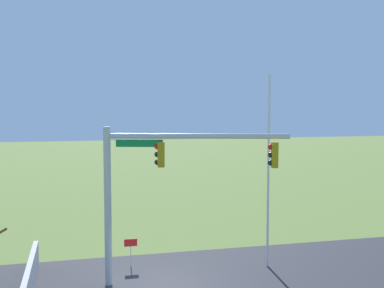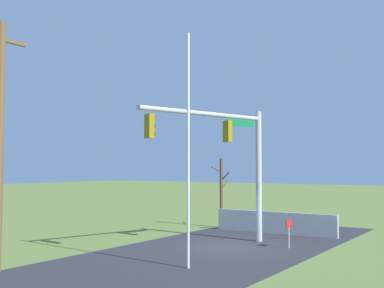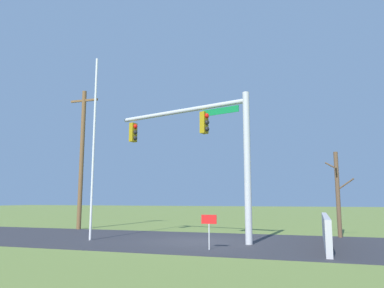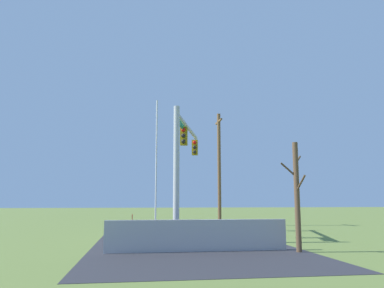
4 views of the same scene
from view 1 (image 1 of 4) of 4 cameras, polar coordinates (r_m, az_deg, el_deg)
name	(u,v)px [view 1 (image 1 of 4)]	position (r m, az deg, el deg)	size (l,w,h in m)	color
ground_plane	(167,285)	(19.58, -2.94, -16.29)	(160.00, 160.00, 0.00)	olive
road_surface	(263,276)	(20.66, 8.43, -15.19)	(28.00, 8.00, 0.01)	#2D2D33
sidewalk_corner	(83,287)	(19.78, -12.81, -16.17)	(6.00, 6.00, 0.01)	#B7B5AD
retaining_fence	(29,281)	(19.18, -18.66, -15.14)	(0.20, 6.74, 1.15)	#A8A8AD
signal_mast	(157,175)	(18.42, -4.12, -3.65)	(6.80, 2.17, 6.17)	#B2B5BA
flagpole	(268,172)	(20.91, 9.01, -3.29)	(0.10, 0.10, 8.27)	silver
open_sign	(131,246)	(21.45, -7.26, -11.89)	(0.56, 0.04, 1.22)	silver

